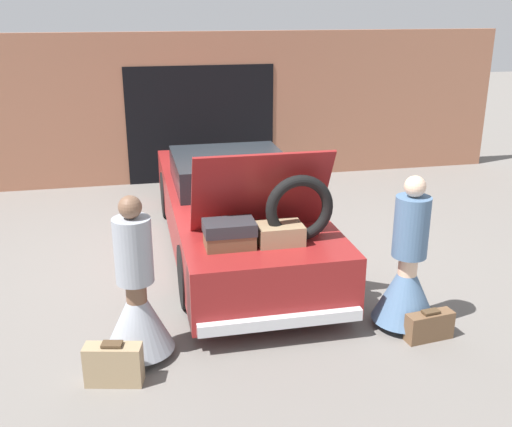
{
  "coord_description": "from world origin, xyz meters",
  "views": [
    {
      "loc": [
        -1.35,
        -7.71,
        3.28
      ],
      "look_at": [
        0.0,
        -1.42,
        1.01
      ],
      "focal_mm": 42.0,
      "sensor_mm": 36.0,
      "label": 1
    }
  ],
  "objects_px": {
    "person_left": "(137,302)",
    "suitcase_beside_right_person": "(429,326)",
    "person_right": "(407,275)",
    "suitcase_beside_left_person": "(114,364)",
    "car": "(235,209)"
  },
  "relations": [
    {
      "from": "person_left",
      "to": "suitcase_beside_right_person",
      "type": "relative_size",
      "value": 3.16
    },
    {
      "from": "person_right",
      "to": "suitcase_beside_right_person",
      "type": "relative_size",
      "value": 3.2
    },
    {
      "from": "person_left",
      "to": "suitcase_beside_right_person",
      "type": "distance_m",
      "value": 2.96
    },
    {
      "from": "suitcase_beside_left_person",
      "to": "person_left",
      "type": "bearing_deg",
      "value": 60.24
    },
    {
      "from": "suitcase_beside_left_person",
      "to": "car",
      "type": "bearing_deg",
      "value": 60.46
    },
    {
      "from": "person_left",
      "to": "person_right",
      "type": "bearing_deg",
      "value": 75.98
    },
    {
      "from": "person_right",
      "to": "suitcase_beside_left_person",
      "type": "height_order",
      "value": "person_right"
    },
    {
      "from": "suitcase_beside_right_person",
      "to": "car",
      "type": "bearing_deg",
      "value": 118.66
    },
    {
      "from": "suitcase_beside_left_person",
      "to": "suitcase_beside_right_person",
      "type": "distance_m",
      "value": 3.16
    },
    {
      "from": "suitcase_beside_right_person",
      "to": "suitcase_beside_left_person",
      "type": "bearing_deg",
      "value": -178.17
    },
    {
      "from": "car",
      "to": "suitcase_beside_right_person",
      "type": "height_order",
      "value": "car"
    },
    {
      "from": "car",
      "to": "person_right",
      "type": "distance_m",
      "value": 2.83
    },
    {
      "from": "car",
      "to": "person_right",
      "type": "height_order",
      "value": "car"
    },
    {
      "from": "car",
      "to": "person_left",
      "type": "distance_m",
      "value": 2.83
    },
    {
      "from": "person_left",
      "to": "person_right",
      "type": "height_order",
      "value": "person_right"
    }
  ]
}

